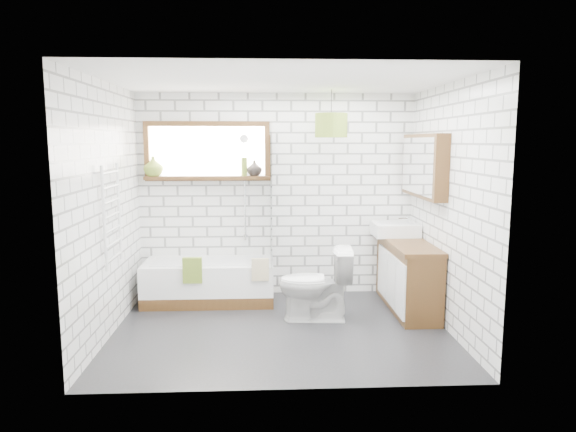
{
  "coord_description": "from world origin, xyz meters",
  "views": [
    {
      "loc": [
        -0.17,
        -5.06,
        1.92
      ],
      "look_at": [
        0.09,
        0.25,
        1.14
      ],
      "focal_mm": 32.0,
      "sensor_mm": 36.0,
      "label": 1
    }
  ],
  "objects_px": {
    "bathtub": "(209,282)",
    "pendant": "(331,125)",
    "basin": "(395,229)",
    "toilet": "(315,284)",
    "vanity": "(407,275)"
  },
  "relations": [
    {
      "from": "toilet",
      "to": "pendant",
      "type": "xyz_separation_m",
      "value": [
        0.23,
        0.57,
        1.7
      ]
    },
    {
      "from": "basin",
      "to": "vanity",
      "type": "bearing_deg",
      "value": -81.08
    },
    {
      "from": "bathtub",
      "to": "toilet",
      "type": "relative_size",
      "value": 1.93
    },
    {
      "from": "toilet",
      "to": "pendant",
      "type": "relative_size",
      "value": 2.14
    },
    {
      "from": "bathtub",
      "to": "vanity",
      "type": "xyz_separation_m",
      "value": [
        2.31,
        -0.36,
        0.15
      ]
    },
    {
      "from": "toilet",
      "to": "pendant",
      "type": "distance_m",
      "value": 1.81
    },
    {
      "from": "bathtub",
      "to": "pendant",
      "type": "xyz_separation_m",
      "value": [
        1.44,
        -0.12,
        1.85
      ]
    },
    {
      "from": "basin",
      "to": "pendant",
      "type": "xyz_separation_m",
      "value": [
        -0.81,
        -0.14,
        1.23
      ]
    },
    {
      "from": "vanity",
      "to": "pendant",
      "type": "height_order",
      "value": "pendant"
    },
    {
      "from": "basin",
      "to": "toilet",
      "type": "distance_m",
      "value": 1.34
    },
    {
      "from": "bathtub",
      "to": "pendant",
      "type": "height_order",
      "value": "pendant"
    },
    {
      "from": "bathtub",
      "to": "toilet",
      "type": "distance_m",
      "value": 1.4
    },
    {
      "from": "pendant",
      "to": "toilet",
      "type": "bearing_deg",
      "value": -111.79
    },
    {
      "from": "basin",
      "to": "pendant",
      "type": "height_order",
      "value": "pendant"
    },
    {
      "from": "basin",
      "to": "toilet",
      "type": "bearing_deg",
      "value": -145.68
    }
  ]
}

